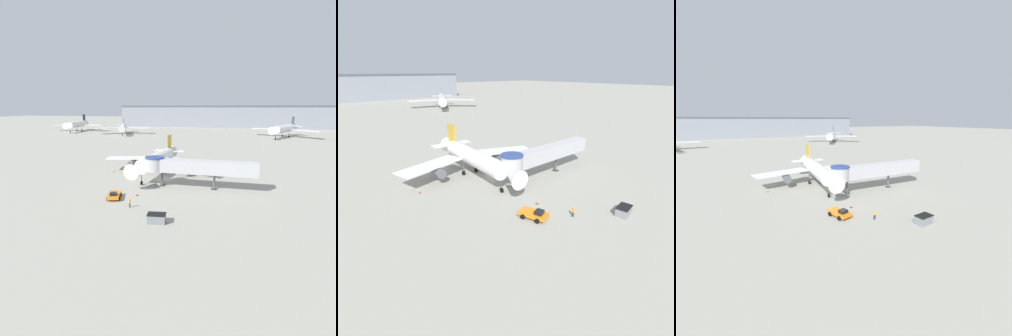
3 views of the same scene
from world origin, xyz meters
The scene contains 12 objects.
ground_plane centered at (0.00, 0.00, 0.00)m, with size 800.00×800.00×0.00m, color #9E9B8E.
main_airplane centered at (-2.45, 3.38, 3.88)m, with size 29.87×27.07×9.13m.
jet_bridge centered at (7.90, -5.69, 4.62)m, with size 23.46×4.10×6.31m.
pushback_tug_orange centered at (-5.04, -15.98, 0.68)m, with size 3.27×4.58×1.45m.
service_container_gray centered at (5.72, -24.06, 0.69)m, with size 2.97×2.12×1.38m.
traffic_cone_near_nose centered at (-1.50, -13.37, 0.36)m, with size 0.46×0.46×0.75m.
traffic_cone_port_wing centered at (-14.22, 2.85, 0.30)m, with size 0.38×0.38×0.63m.
ground_crew_marshaller centered at (-0.46, -19.50, 0.94)m, with size 0.36×0.33×1.63m.
background_jet_gray_tail centered at (42.73, 101.72, 4.92)m, with size 35.83×34.59×11.26m.
background_jet_navy_tail centered at (-92.48, 106.46, 5.00)m, with size 37.69×34.99×11.44m.
background_jet_teal_tail centered at (-53.18, 96.05, 4.32)m, with size 33.40×32.30×9.80m.
terminal_building centered at (2.41, 175.00, 9.02)m, with size 173.97×21.36×18.02m.
Camera 1 is at (16.39, -58.43, 16.67)m, focal length 28.00 mm.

